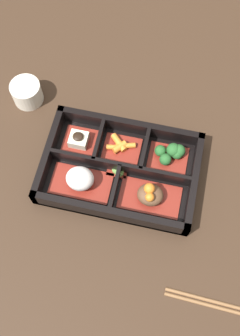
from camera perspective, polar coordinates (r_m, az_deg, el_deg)
ground_plane at (r=0.87m, az=-0.00°, el=-0.65°), size 3.00×3.00×0.00m
bento_base at (r=0.86m, az=-0.00°, el=-0.52°), size 0.33×0.22×0.01m
bento_rim at (r=0.85m, az=-0.01°, el=0.08°), size 0.33×0.22×0.05m
bowl_stew at (r=0.82m, az=4.37°, el=-3.97°), size 0.13×0.07×0.05m
bowl_rice at (r=0.83m, az=-5.79°, el=-1.71°), size 0.13×0.07×0.05m
bowl_greens at (r=0.86m, az=7.38°, el=1.98°), size 0.09×0.08×0.04m
bowl_carrots at (r=0.87m, az=0.11°, el=2.87°), size 0.08×0.08×0.02m
bowl_tofu at (r=0.88m, az=-5.98°, el=3.97°), size 0.07×0.08×0.04m
bowl_pickles at (r=0.85m, az=-0.28°, el=-0.33°), size 0.04×0.04×0.01m
tea_cup at (r=0.96m, az=-13.39°, el=10.65°), size 0.07×0.07×0.05m
chopsticks at (r=0.82m, az=14.31°, el=-18.75°), size 0.22×0.02×0.01m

